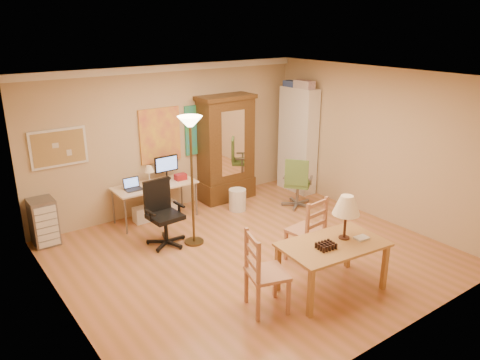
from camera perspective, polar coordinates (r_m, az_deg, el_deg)
floor at (r=7.33m, az=1.55°, el=-9.09°), size 5.50×5.50×0.00m
crown_molding at (r=8.59m, az=-8.61°, el=13.36°), size 5.50×0.08×0.12m
corkboard at (r=8.06m, az=-21.24°, el=3.68°), size 0.90×0.04×0.62m
art_panel_left at (r=8.68m, az=-9.72°, el=5.38°), size 0.80×0.04×1.00m
art_panel_right at (r=9.10m, az=-4.63°, el=6.22°), size 0.75×0.04×0.95m
dining_table at (r=6.27m, az=11.85°, el=-6.27°), size 1.45×0.96×1.29m
ladder_chair_back at (r=7.03m, az=8.19°, el=-6.25°), size 0.52×0.50×1.02m
ladder_chair_left at (r=5.86m, az=3.02°, el=-11.42°), size 0.59×0.60×1.05m
torchiere_lamp at (r=7.15m, az=-6.03°, el=4.49°), size 0.38×0.38×2.09m
computer_desk at (r=8.59m, az=-10.21°, el=-2.09°), size 1.47×0.64×1.11m
office_chair_black at (r=7.65m, az=-9.16°, el=-5.76°), size 0.65×0.65×1.06m
office_chair_green at (r=9.09m, az=6.97°, el=-1.67°), size 0.63×0.63×0.99m
drawer_cart at (r=8.15m, az=-22.82°, el=-4.72°), size 0.38×0.46×0.76m
armoire at (r=9.25m, az=-1.70°, el=3.04°), size 1.14×0.54×2.09m
bookshelf at (r=9.79m, az=7.06°, el=4.80°), size 0.32×0.87×2.16m
wastebin at (r=8.89m, az=-0.31°, el=-2.42°), size 0.33×0.33×0.41m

